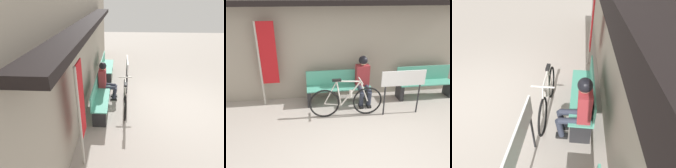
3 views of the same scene
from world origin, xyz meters
The scene contains 7 objects.
ground_plane centered at (0.00, 0.00, 0.00)m, with size 24.00×24.00×0.00m, color #ADA399.
storefront_wall centered at (0.00, 2.79, 1.66)m, with size 12.00×0.56×3.20m.
park_bench_near centered at (-0.08, 2.34, 0.40)m, with size 1.66×0.42×0.85m.
bicycle centered at (-0.01, 1.62, 0.39)m, with size 1.72×0.40×0.95m.
person_seated centered at (0.54, 2.24, 0.72)m, with size 0.34×0.59×1.26m.
banner_pole centered at (-1.85, 2.47, 1.27)m, with size 0.45×0.05×2.12m.
signboard centered at (1.30, 1.53, 0.84)m, with size 1.05×0.04×1.10m.
Camera 3 is at (2.56, 2.19, 2.71)m, focal length 28.00 mm.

